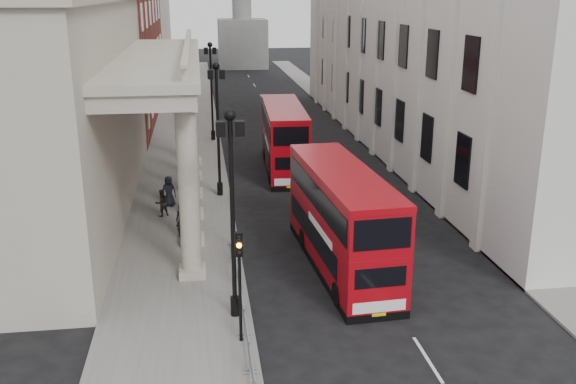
% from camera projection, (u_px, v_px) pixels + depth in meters
% --- Properties ---
extents(ground, '(260.00, 260.00, 0.00)m').
position_uv_depth(ground, '(260.00, 372.00, 22.02)').
color(ground, black).
rests_on(ground, ground).
extents(sidewalk_west, '(6.00, 140.00, 0.12)m').
position_uv_depth(sidewalk_west, '(185.00, 158.00, 49.95)').
color(sidewalk_west, slate).
rests_on(sidewalk_west, ground).
extents(sidewalk_east, '(3.00, 140.00, 0.12)m').
position_uv_depth(sidewalk_east, '(389.00, 151.00, 52.12)').
color(sidewalk_east, slate).
rests_on(sidewalk_east, ground).
extents(kerb, '(0.20, 140.00, 0.14)m').
position_uv_depth(kerb, '(222.00, 157.00, 50.34)').
color(kerb, slate).
rests_on(kerb, ground).
extents(portico_building, '(9.00, 28.00, 12.00)m').
position_uv_depth(portico_building, '(41.00, 113.00, 35.85)').
color(portico_building, '#9F9686').
rests_on(portico_building, ground).
extents(brick_building, '(9.00, 32.00, 22.00)m').
position_uv_depth(brick_building, '(104.00, 7.00, 62.69)').
color(brick_building, maroon).
rests_on(brick_building, ground).
extents(west_building_far, '(9.00, 30.00, 20.00)m').
position_uv_depth(west_building_far, '(134.00, 9.00, 93.23)').
color(west_building_far, '#9F9686').
rests_on(west_building_far, ground).
extents(lamp_post_south, '(1.05, 0.44, 8.32)m').
position_uv_depth(lamp_post_south, '(232.00, 201.00, 24.25)').
color(lamp_post_south, black).
rests_on(lamp_post_south, sidewalk_west).
extents(lamp_post_mid, '(1.05, 0.44, 8.32)m').
position_uv_depth(lamp_post_mid, '(218.00, 120.00, 39.37)').
color(lamp_post_mid, black).
rests_on(lamp_post_mid, sidewalk_west).
extents(lamp_post_north, '(1.05, 0.44, 8.32)m').
position_uv_depth(lamp_post_north, '(211.00, 84.00, 54.48)').
color(lamp_post_north, black).
rests_on(lamp_post_north, sidewalk_west).
extents(traffic_light, '(0.28, 0.33, 4.30)m').
position_uv_depth(traffic_light, '(239.00, 267.00, 22.90)').
color(traffic_light, black).
rests_on(traffic_light, sidewalk_west).
extents(crowd_barriers, '(0.50, 18.75, 1.10)m').
position_uv_depth(crowd_barriers, '(244.00, 324.00, 23.88)').
color(crowd_barriers, gray).
rests_on(crowd_barriers, sidewalk_west).
extents(bus_near, '(3.33, 11.13, 4.74)m').
position_uv_depth(bus_near, '(342.00, 217.00, 29.73)').
color(bus_near, '#A10710').
rests_on(bus_near, ground).
extents(bus_far, '(3.13, 11.01, 4.70)m').
position_uv_depth(bus_far, '(284.00, 137.00, 46.23)').
color(bus_far, '#A30710').
rests_on(bus_far, ground).
extents(pedestrian_a, '(0.63, 0.42, 1.74)m').
position_uv_depth(pedestrian_a, '(182.00, 220.00, 33.71)').
color(pedestrian_a, black).
rests_on(pedestrian_a, sidewalk_west).
extents(pedestrian_b, '(0.96, 0.89, 1.59)m').
position_uv_depth(pedestrian_b, '(162.00, 203.00, 36.72)').
color(pedestrian_b, black).
rests_on(pedestrian_b, sidewalk_west).
extents(pedestrian_c, '(1.03, 0.81, 1.86)m').
position_uv_depth(pedestrian_c, '(169.00, 191.00, 38.42)').
color(pedestrian_c, black).
rests_on(pedestrian_c, sidewalk_west).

